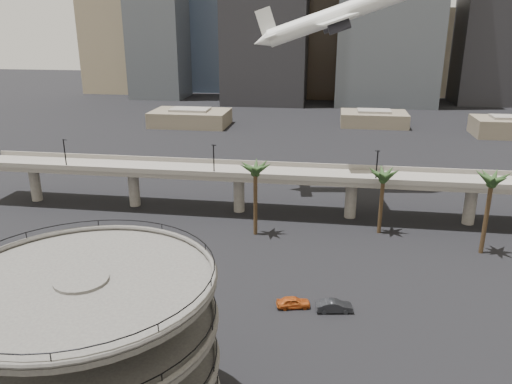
# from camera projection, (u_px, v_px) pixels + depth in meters

# --- Properties ---
(parking_ramp) EXTENTS (22.20, 22.20, 17.35)m
(parking_ramp) POSITION_uv_depth(u_px,v_px,m) (90.00, 346.00, 42.55)
(parking_ramp) COLOR #474542
(parking_ramp) RESTS_ON ground
(overpass) EXTENTS (130.00, 9.30, 14.70)m
(overpass) POSITION_uv_depth(u_px,v_px,m) (294.00, 179.00, 96.75)
(overpass) COLOR slate
(overpass) RESTS_ON ground
(palm_trees) EXTENTS (54.40, 18.40, 14.00)m
(palm_trees) POSITION_uv_depth(u_px,v_px,m) (417.00, 175.00, 85.38)
(palm_trees) COLOR #402E1B
(palm_trees) RESTS_ON ground
(low_buildings) EXTENTS (135.00, 27.50, 6.80)m
(low_buildings) POSITION_uv_depth(u_px,v_px,m) (332.00, 120.00, 178.95)
(low_buildings) COLOR brown
(low_buildings) RESTS_ON ground
(skyline) EXTENTS (269.00, 86.00, 125.96)m
(skyline) POSITION_uv_depth(u_px,v_px,m) (355.00, 1.00, 233.94)
(skyline) COLOR gray
(skyline) RESTS_ON ground
(airborne_jet) EXTENTS (34.30, 30.86, 14.46)m
(airborne_jet) POSITION_uv_depth(u_px,v_px,m) (335.00, 17.00, 100.79)
(airborne_jet) COLOR silver
(airborne_jet) RESTS_ON ground
(car_a) EXTENTS (4.80, 2.80, 1.53)m
(car_a) POSITION_uv_depth(u_px,v_px,m) (293.00, 302.00, 66.29)
(car_a) COLOR #B64F1A
(car_a) RESTS_ON ground
(car_b) EXTENTS (5.04, 2.44, 1.59)m
(car_b) POSITION_uv_depth(u_px,v_px,m) (334.00, 306.00, 65.31)
(car_b) COLOR #212327
(car_b) RESTS_ON ground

